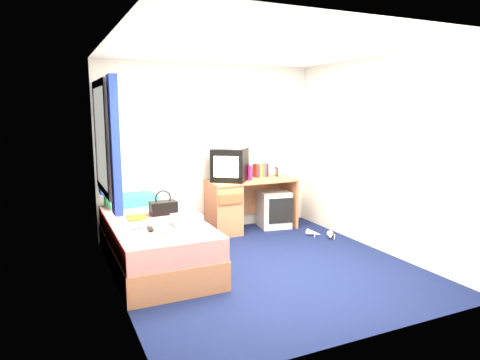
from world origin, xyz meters
name	(u,v)px	position (x,y,z in m)	size (l,w,h in m)	color
ground	(263,266)	(0.00, 0.00, 0.00)	(3.40, 3.40, 0.00)	#0C1438
room_shell	(264,138)	(0.00, 0.00, 1.45)	(3.40, 3.40, 3.40)	white
bed	(156,243)	(-1.10, 0.53, 0.27)	(1.01, 2.00, 0.54)	#C27B50
pillow	(131,200)	(-1.20, 1.39, 0.61)	(0.61, 0.39, 0.13)	#1A55AD
desk	(234,204)	(0.28, 1.44, 0.41)	(1.30, 0.55, 0.75)	#C27B50
storage_cube	(274,209)	(0.92, 1.42, 0.27)	(0.44, 0.44, 0.55)	silver
crt_tv	(230,165)	(0.21, 1.44, 0.98)	(0.63, 0.62, 0.46)	black
vcr	(230,146)	(0.21, 1.44, 1.25)	(0.39, 0.28, 0.07)	silver
book_row	(261,170)	(0.79, 1.60, 0.85)	(0.20, 0.13, 0.20)	maroon
picture_frame	(276,172)	(1.03, 1.54, 0.82)	(0.02, 0.12, 0.14)	black
pink_water_bottle	(250,174)	(0.49, 1.37, 0.85)	(0.06, 0.06, 0.20)	#C91C6F
aerosol_can	(245,173)	(0.49, 1.53, 0.84)	(0.05, 0.05, 0.18)	silver
handbag	(163,207)	(-0.95, 0.74, 0.62)	(0.31, 0.18, 0.29)	black
towel	(187,219)	(-0.83, 0.21, 0.59)	(0.30, 0.25, 0.10)	silver
magazine	(137,218)	(-1.27, 0.68, 0.55)	(0.21, 0.28, 0.01)	gold
water_bottle	(142,224)	(-1.29, 0.27, 0.58)	(0.07, 0.07, 0.20)	white
colour_swatch_fan	(164,232)	(-1.13, 0.00, 0.55)	(0.22, 0.06, 0.01)	gold
remote_control	(151,229)	(-1.24, 0.13, 0.55)	(0.05, 0.16, 0.02)	black
window_assembly	(105,140)	(-1.55, 0.90, 1.42)	(0.11, 1.42, 1.40)	silver
white_heels	(322,235)	(1.26, 0.65, 0.04)	(0.32, 0.44, 0.09)	white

